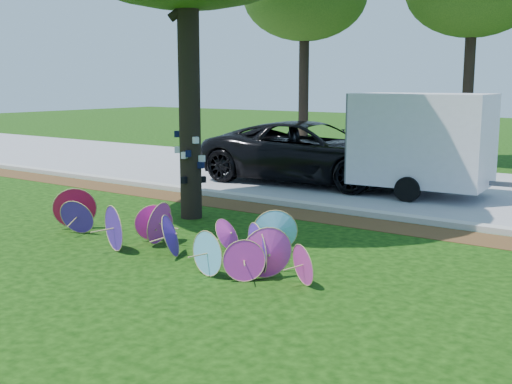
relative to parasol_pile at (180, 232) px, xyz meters
The scene contains 7 objects.
ground 0.74m from the parasol_pile, 84.45° to the right, with size 90.00×90.00×0.00m, color black.
mulch_strip 3.88m from the parasol_pile, 89.08° to the left, with size 90.00×1.00×0.01m, color #472D16.
curb 4.57m from the parasol_pile, 89.22° to the left, with size 90.00×0.30×0.12m, color #B7B5AD.
street 8.72m from the parasol_pile, 89.59° to the left, with size 90.00×8.00×0.01m, color gray.
parasol_pile is the anchor object (origin of this frame).
black_van 8.03m from the parasol_pile, 105.23° to the left, with size 2.81×6.10×1.70m, color black.
cargo_trailer 7.70m from the parasol_pile, 81.24° to the left, with size 3.16×2.00×2.81m, color silver.
Camera 1 is at (6.90, -6.94, 2.80)m, focal length 45.00 mm.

